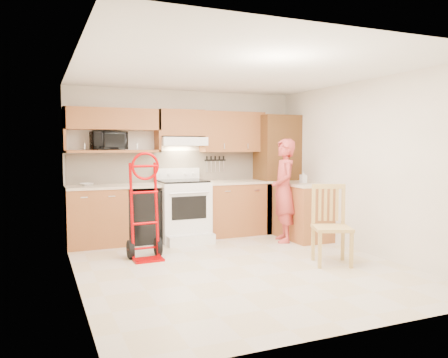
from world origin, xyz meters
TOP-DOWN VIEW (x-y plane):
  - floor at (0.00, 0.00)m, footprint 4.00×4.50m
  - ceiling at (0.00, 0.00)m, footprint 4.00×4.50m
  - wall_back at (0.00, 2.26)m, footprint 4.00×0.02m
  - wall_front at (0.00, -2.26)m, footprint 4.00×0.02m
  - wall_left at (-2.01, 0.00)m, footprint 0.02×4.50m
  - wall_right at (2.01, 0.00)m, footprint 0.02×4.50m
  - backsplash at (0.00, 2.23)m, footprint 3.92×0.03m
  - lower_cab_left at (-1.55, 1.95)m, footprint 0.90×0.60m
  - dishwasher at (-0.80, 1.95)m, footprint 0.60×0.60m
  - lower_cab_right at (0.83, 1.95)m, footprint 1.14×0.60m
  - countertop_left at (-1.25, 1.95)m, footprint 1.50×0.63m
  - countertop_right at (0.83, 1.95)m, footprint 1.14×0.63m
  - cab_return_right at (1.70, 1.15)m, footprint 0.60×1.00m
  - countertop_return at (1.70, 1.15)m, footprint 0.63×1.00m
  - pantry_tall at (1.65, 1.95)m, footprint 0.70×0.60m
  - upper_cab_left at (-1.25, 2.08)m, footprint 1.50×0.33m
  - upper_shelf_mw at (-1.25, 2.08)m, footprint 1.50×0.33m
  - upper_cab_center at (-0.12, 2.08)m, footprint 0.76×0.33m
  - upper_cab_right at (0.83, 2.08)m, footprint 1.14×0.33m
  - range_hood at (-0.12, 2.02)m, footprint 0.76×0.46m
  - knife_strip at (0.55, 2.21)m, footprint 0.40×0.05m
  - microwave at (-1.32, 2.08)m, footprint 0.56×0.41m
  - range at (-0.17, 1.80)m, footprint 0.80×1.05m
  - person at (1.30, 1.09)m, footprint 0.56×0.70m
  - hand_truck at (-1.02, 0.83)m, footprint 0.53×0.49m
  - dining_chair at (1.17, -0.38)m, footprint 0.63×0.65m
  - soap_bottle at (1.70, 1.14)m, footprint 0.10×0.10m
  - bowl at (-1.68, 1.95)m, footprint 0.25×0.25m

SIDE VIEW (x-z plane):
  - floor at x=0.00m, z-range -0.02..0.00m
  - dishwasher at x=-0.80m, z-range 0.00..0.85m
  - lower_cab_left at x=-1.55m, z-range 0.00..0.90m
  - lower_cab_right at x=0.83m, z-range 0.00..0.90m
  - cab_return_right at x=1.70m, z-range 0.00..0.90m
  - dining_chair at x=1.17m, z-range 0.00..1.04m
  - range at x=-0.17m, z-range 0.00..1.17m
  - hand_truck at x=-1.02m, z-range 0.00..1.33m
  - person at x=1.30m, z-range 0.00..1.67m
  - countertop_left at x=-1.25m, z-range 0.90..0.94m
  - countertop_right at x=0.83m, z-range 0.90..0.94m
  - countertop_return at x=1.70m, z-range 0.90..0.94m
  - bowl at x=-1.68m, z-range 0.94..0.99m
  - soap_bottle at x=1.70m, z-range 0.94..1.15m
  - pantry_tall at x=1.65m, z-range 0.00..2.10m
  - backsplash at x=0.00m, z-range 0.92..1.48m
  - knife_strip at x=0.55m, z-range 1.09..1.39m
  - wall_back at x=0.00m, z-range 0.00..2.50m
  - wall_front at x=0.00m, z-range 0.00..2.50m
  - wall_left at x=-2.01m, z-range 0.00..2.50m
  - wall_right at x=2.01m, z-range 0.00..2.50m
  - upper_shelf_mw at x=-1.25m, z-range 1.45..1.49m
  - range_hood at x=-0.12m, z-range 1.56..1.70m
  - microwave at x=-1.32m, z-range 1.49..1.78m
  - upper_cab_right at x=0.83m, z-range 1.45..2.15m
  - upper_cab_center at x=-0.12m, z-range 1.72..2.16m
  - upper_cab_left at x=-1.25m, z-range 1.81..2.15m
  - ceiling at x=0.00m, z-range 2.50..2.52m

